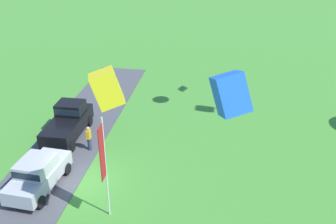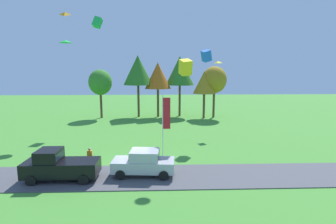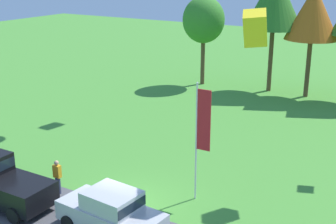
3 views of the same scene
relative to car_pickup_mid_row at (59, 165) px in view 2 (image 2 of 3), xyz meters
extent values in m
plane|color=#478E33|center=(4.82, 2.77, -1.11)|extent=(120.00, 120.00, 0.00)
cube|color=#4C4C51|center=(4.82, 0.33, -1.08)|extent=(36.00, 4.40, 0.06)
cube|color=black|center=(0.20, 0.00, -0.21)|extent=(5.01, 1.92, 1.00)
cube|color=black|center=(-0.60, 0.00, 0.69)|extent=(1.51, 1.76, 0.80)
cube|color=#19232D|center=(-0.60, 0.00, 0.69)|extent=(1.54, 1.73, 0.44)
cylinder|color=black|center=(-1.50, -0.91, -0.71)|extent=(0.68, 0.24, 0.68)
cylinder|color=black|center=(-1.50, 0.90, -0.71)|extent=(0.68, 0.24, 0.68)
cylinder|color=black|center=(1.90, -0.90, -0.71)|extent=(0.68, 0.24, 0.68)
cylinder|color=black|center=(1.90, 0.91, -0.71)|extent=(0.68, 0.24, 0.68)
cube|color=#B7B7BC|center=(5.78, 0.57, -0.31)|extent=(4.52, 2.13, 0.80)
cube|color=#B7B7BC|center=(5.88, 0.56, 0.44)|extent=(2.12, 1.79, 0.70)
cube|color=#19232D|center=(5.88, 0.56, 0.44)|extent=(2.16, 1.76, 0.38)
cylinder|color=black|center=(4.22, -0.17, -0.71)|extent=(0.70, 0.29, 0.68)
cylinder|color=black|center=(4.35, 1.54, -0.71)|extent=(0.70, 0.29, 0.68)
cylinder|color=black|center=(7.20, -0.39, -0.71)|extent=(0.70, 0.29, 0.68)
cylinder|color=black|center=(7.33, 1.31, -0.71)|extent=(0.70, 0.29, 0.68)
cylinder|color=#2D334C|center=(1.61, 1.97, -0.67)|extent=(0.24, 0.24, 0.88)
cube|color=orange|center=(1.61, 1.97, 0.07)|extent=(0.36, 0.22, 0.60)
sphere|color=tan|center=(1.61, 1.97, 0.49)|extent=(0.22, 0.22, 0.22)
cylinder|color=brown|center=(-2.21, 24.02, 0.90)|extent=(0.36, 0.36, 4.01)
ellipsoid|color=#387F28|center=(-2.21, 24.02, 4.52)|extent=(3.61, 3.61, 3.97)
cylinder|color=brown|center=(3.64, 24.85, 1.49)|extent=(0.36, 0.36, 5.19)
cone|color=#2D7023|center=(3.64, 24.85, 6.42)|extent=(4.67, 4.67, 4.67)
cylinder|color=brown|center=(6.80, 24.69, 1.19)|extent=(0.36, 0.36, 4.59)
cone|color=#B25B19|center=(6.80, 24.69, 5.55)|extent=(4.13, 4.13, 4.13)
cylinder|color=brown|center=(10.36, 25.35, 1.46)|extent=(0.36, 0.36, 5.12)
cone|color=#2D7023|center=(10.36, 25.35, 6.32)|extent=(4.61, 4.61, 4.61)
cylinder|color=brown|center=(14.03, 23.23, 0.85)|extent=(0.36, 0.36, 3.91)
cone|color=olive|center=(14.03, 23.23, 4.56)|extent=(3.51, 3.51, 3.51)
cylinder|color=brown|center=(15.73, 23.93, 1.03)|extent=(0.36, 0.36, 4.27)
ellipsoid|color=olive|center=(15.73, 23.93, 4.90)|extent=(3.85, 3.85, 4.23)
cylinder|color=silver|center=(7.23, 4.91, 1.63)|extent=(0.08, 0.08, 5.48)
cube|color=red|center=(7.58, 4.91, 2.73)|extent=(0.64, 0.04, 2.74)
cube|color=green|center=(-1.02, 18.34, 12.53)|extent=(1.34, 1.32, 1.65)
cone|color=green|center=(-3.25, 12.46, 9.53)|extent=(1.86, 1.85, 0.34)
cube|color=blue|center=(11.90, 10.33, 7.90)|extent=(1.24, 1.29, 1.44)
pyramid|color=yellow|center=(14.07, 14.26, 7.36)|extent=(1.04, 1.08, 0.30)
cube|color=yellow|center=(9.27, 5.93, 6.67)|extent=(1.20, 1.52, 1.58)
pyramid|color=orange|center=(-4.48, 16.45, 13.27)|extent=(1.17, 1.23, 0.74)
camera|label=1|loc=(21.92, 10.13, 12.28)|focal=42.00mm
camera|label=2|loc=(6.88, -17.41, 6.45)|focal=28.00mm
camera|label=3|loc=(16.07, -12.14, 9.19)|focal=50.00mm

